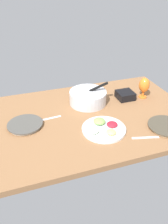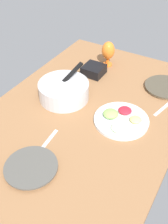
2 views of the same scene
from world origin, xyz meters
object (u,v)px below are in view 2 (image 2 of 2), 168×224
at_px(dinner_plate_right, 165,87).
at_px(hurricane_glass_orange, 108,51).
at_px(square_bowl_black, 94,70).
at_px(fruit_platter, 121,119).
at_px(dinner_plate_left, 31,168).
at_px(mixing_bowl, 64,90).

relative_size(dinner_plate_right, hurricane_glass_orange, 1.44).
bearing_deg(square_bowl_black, fruit_platter, -134.02).
distance_m(dinner_plate_left, dinner_plate_right, 0.98).
distance_m(dinner_plate_right, hurricane_glass_orange, 0.46).
relative_size(dinner_plate_left, dinner_plate_right, 0.96).
relative_size(dinner_plate_left, fruit_platter, 0.82).
xyz_separation_m(hurricane_glass_orange, square_bowl_black, (-0.15, 0.03, -0.07)).
bearing_deg(square_bowl_black, hurricane_glass_orange, -9.80).
bearing_deg(hurricane_glass_orange, mixing_bowl, 173.80).
xyz_separation_m(fruit_platter, square_bowl_black, (0.35, 0.36, 0.02)).
distance_m(fruit_platter, square_bowl_black, 0.50).
xyz_separation_m(mixing_bowl, square_bowl_black, (0.32, -0.03, -0.02)).
height_order(dinner_plate_left, square_bowl_black, square_bowl_black).
xyz_separation_m(dinner_plate_right, hurricane_glass_orange, (0.08, 0.45, 0.10)).
relative_size(dinner_plate_left, hurricane_glass_orange, 1.38).
bearing_deg(dinner_plate_left, fruit_platter, -23.33).
bearing_deg(dinner_plate_left, square_bowl_black, 9.58).
height_order(mixing_bowl, hurricane_glass_orange, mixing_bowl).
bearing_deg(hurricane_glass_orange, dinner_plate_left, -173.37).
bearing_deg(mixing_bowl, fruit_platter, -93.40).
bearing_deg(square_bowl_black, dinner_plate_right, -80.68).
relative_size(hurricane_glass_orange, square_bowl_black, 1.30).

